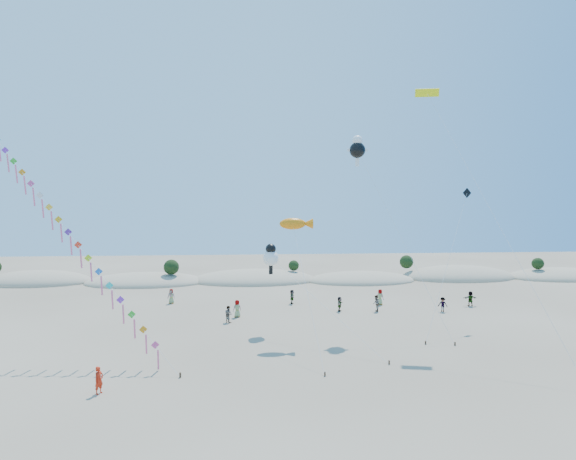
{
  "coord_description": "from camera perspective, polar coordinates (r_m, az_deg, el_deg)",
  "views": [
    {
      "loc": [
        -0.48,
        -26.84,
        12.3
      ],
      "look_at": [
        2.69,
        14.0,
        9.68
      ],
      "focal_mm": 30.0,
      "sensor_mm": 36.0,
      "label": 1
    }
  ],
  "objects": [
    {
      "name": "ground",
      "position": [
        29.53,
        -3.33,
        -20.96
      ],
      "size": [
        160.0,
        160.0,
        0.0
      ],
      "primitive_type": "plane",
      "color": "#796954",
      "rests_on": "ground"
    },
    {
      "name": "dune_ridge",
      "position": [
        73.02,
        -3.19,
        -5.95
      ],
      "size": [
        145.3,
        11.49,
        5.57
      ],
      "color": "gray",
      "rests_on": "ground"
    },
    {
      "name": "kite_train",
      "position": [
        44.77,
        -27.64,
        3.99
      ],
      "size": [
        24.31,
        15.66,
        24.88
      ],
      "color": "#3F2D1E",
      "rests_on": "ground"
    },
    {
      "name": "fish_kite",
      "position": [
        42.79,
        1.0,
        0.72
      ],
      "size": [
        2.98,
        10.71,
        10.65
      ],
      "color": "#3F2D1E",
      "rests_on": "ground"
    },
    {
      "name": "cartoon_kite_low",
      "position": [
        45.29,
        -2.04,
        -3.13
      ],
      "size": [
        9.16,
        11.3,
        8.14
      ],
      "color": "#3F2D1E",
      "rests_on": "ground"
    },
    {
      "name": "cartoon_kite_high",
      "position": [
        48.28,
        8.24,
        9.54
      ],
      "size": [
        7.69,
        9.16,
        18.56
      ],
      "color": "#3F2D1E",
      "rests_on": "ground"
    },
    {
      "name": "parafoil_kite",
      "position": [
        48.68,
        16.45,
        14.8
      ],
      "size": [
        5.8,
        17.59,
        22.78
      ],
      "color": "#3F2D1E",
      "rests_on": "ground"
    },
    {
      "name": "dark_kite",
      "position": [
        49.77,
        19.42,
        0.19
      ],
      "size": [
        7.94,
        8.97,
        13.48
      ],
      "color": "#3F2D1E",
      "rests_on": "ground"
    },
    {
      "name": "flyer_foreground",
      "position": [
        34.01,
        -21.5,
        -16.23
      ],
      "size": [
        0.68,
        0.76,
        1.75
      ],
      "primitive_type": "imported",
      "rotation": [
        0.0,
        0.0,
        1.04
      ],
      "color": "red",
      "rests_on": "ground"
    },
    {
      "name": "beachgoers",
      "position": [
        54.49,
        5.92,
        -8.48
      ],
      "size": [
        35.86,
        10.14,
        1.81
      ],
      "color": "slate",
      "rests_on": "ground"
    }
  ]
}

